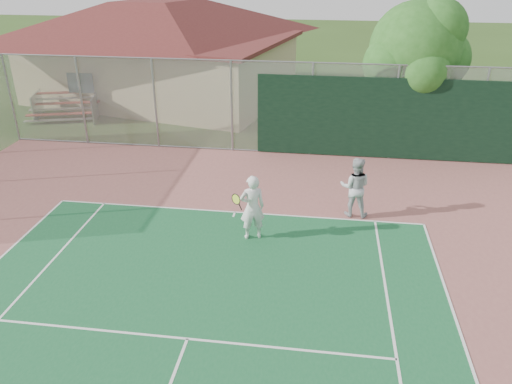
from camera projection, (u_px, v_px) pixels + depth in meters
back_fence at (314, 113)px, 18.49m from camera, size 20.08×0.11×3.53m
clubhouse at (160, 40)px, 25.64m from camera, size 15.16×11.81×5.81m
bleachers at (66, 106)px, 23.18m from camera, size 3.45×2.51×1.13m
tree at (418, 51)px, 18.58m from camera, size 4.04×3.83×5.64m
player_white_front at (252, 208)px, 13.22m from camera, size 0.92×0.73×1.83m
player_grey_back at (355, 188)px, 14.40m from camera, size 0.93×0.75×1.80m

